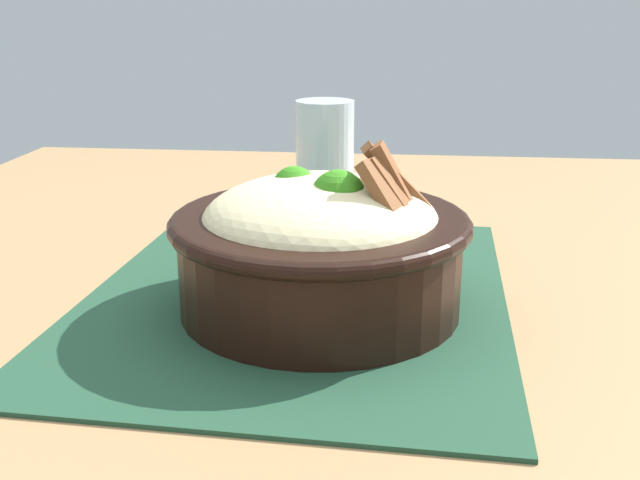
# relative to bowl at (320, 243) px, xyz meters

# --- Properties ---
(table) EXTENTS (1.00, 0.91, 0.70)m
(table) POSITION_rel_bowl_xyz_m (0.06, 0.02, -0.13)
(table) COLOR #99754C
(table) RESTS_ON ground_plane
(placemat) EXTENTS (0.40, 0.32, 0.00)m
(placemat) POSITION_rel_bowl_xyz_m (0.03, 0.02, -0.05)
(placemat) COLOR #1E422D
(placemat) RESTS_ON table
(bowl) EXTENTS (0.23, 0.23, 0.12)m
(bowl) POSITION_rel_bowl_xyz_m (0.00, 0.00, 0.00)
(bowl) COLOR black
(bowl) RESTS_ON placemat
(fork) EXTENTS (0.02, 0.13, 0.00)m
(fork) POSITION_rel_bowl_xyz_m (0.14, 0.02, -0.05)
(fork) COLOR silver
(fork) RESTS_ON placemat
(drinking_glass) EXTENTS (0.06, 0.06, 0.11)m
(drinking_glass) POSITION_rel_bowl_xyz_m (0.28, 0.03, -0.00)
(drinking_glass) COLOR silver
(drinking_glass) RESTS_ON table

